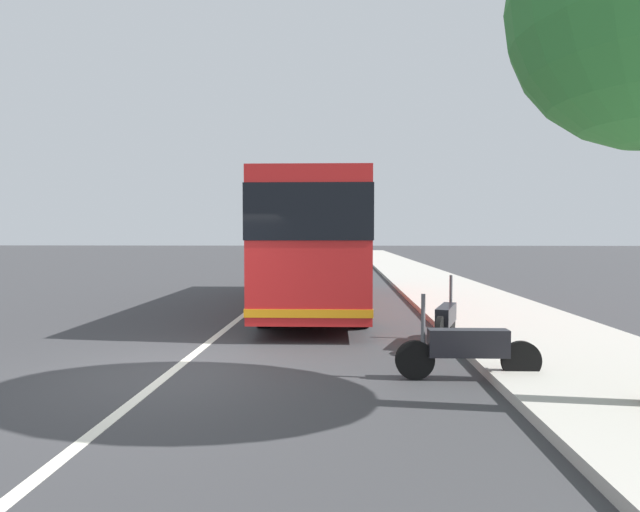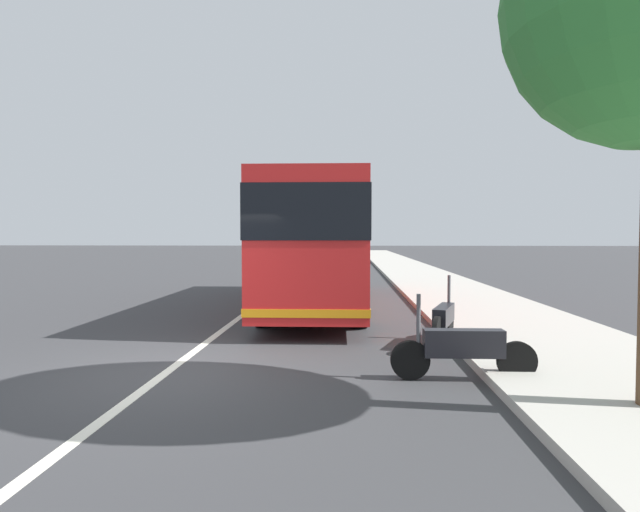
{
  "view_description": "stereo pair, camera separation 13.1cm",
  "coord_description": "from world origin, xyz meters",
  "px_view_note": "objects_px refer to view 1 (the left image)",
  "views": [
    {
      "loc": [
        -7.48,
        -2.59,
        2.05
      ],
      "look_at": [
        7.67,
        -1.91,
        1.47
      ],
      "focal_mm": 28.67,
      "sensor_mm": 36.0,
      "label": 1
    },
    {
      "loc": [
        -7.48,
        -2.72,
        2.05
      ],
      "look_at": [
        7.67,
        -1.91,
        1.47
      ],
      "focal_mm": 28.67,
      "sensor_mm": 36.0,
      "label": 2
    }
  ],
  "objects_px": {
    "coach_bus": "(318,239)",
    "car_behind_bus": "(296,251)",
    "car_ahead_same_lane": "(293,253)",
    "motorcycle_angled": "(446,320)",
    "motorcycle_by_tree": "(467,348)",
    "car_oncoming": "(334,250)"
  },
  "relations": [
    {
      "from": "car_behind_bus",
      "to": "motorcycle_angled",
      "type": "bearing_deg",
      "value": 6.93
    },
    {
      "from": "coach_bus",
      "to": "car_behind_bus",
      "type": "relative_size",
      "value": 2.61
    },
    {
      "from": "coach_bus",
      "to": "car_behind_bus",
      "type": "xyz_separation_m",
      "value": [
        34.28,
        3.84,
        -1.29
      ]
    },
    {
      "from": "car_ahead_same_lane",
      "to": "car_behind_bus",
      "type": "bearing_deg",
      "value": -177.05
    },
    {
      "from": "car_ahead_same_lane",
      "to": "car_behind_bus",
      "type": "xyz_separation_m",
      "value": [
        6.98,
        0.4,
        -0.0
      ]
    },
    {
      "from": "motorcycle_angled",
      "to": "car_behind_bus",
      "type": "relative_size",
      "value": 0.51
    },
    {
      "from": "car_ahead_same_lane",
      "to": "car_oncoming",
      "type": "xyz_separation_m",
      "value": [
        7.15,
        -3.3,
        0.04
      ]
    },
    {
      "from": "coach_bus",
      "to": "motorcycle_by_tree",
      "type": "distance_m",
      "value": 8.15
    },
    {
      "from": "motorcycle_by_tree",
      "to": "motorcycle_angled",
      "type": "relative_size",
      "value": 0.98
    },
    {
      "from": "coach_bus",
      "to": "car_oncoming",
      "type": "xyz_separation_m",
      "value": [
        34.45,
        0.14,
        -1.25
      ]
    },
    {
      "from": "car_ahead_same_lane",
      "to": "car_behind_bus",
      "type": "distance_m",
      "value": 6.99
    },
    {
      "from": "coach_bus",
      "to": "car_ahead_same_lane",
      "type": "relative_size",
      "value": 2.45
    },
    {
      "from": "coach_bus",
      "to": "motorcycle_angled",
      "type": "bearing_deg",
      "value": -154.16
    },
    {
      "from": "coach_bus",
      "to": "motorcycle_angled",
      "type": "height_order",
      "value": "coach_bus"
    },
    {
      "from": "motorcycle_by_tree",
      "to": "car_behind_bus",
      "type": "bearing_deg",
      "value": -82.27
    },
    {
      "from": "motorcycle_angled",
      "to": "car_ahead_same_lane",
      "type": "distance_m",
      "value": 33.17
    },
    {
      "from": "motorcycle_by_tree",
      "to": "motorcycle_angled",
      "type": "xyz_separation_m",
      "value": [
        2.3,
        -0.16,
        0.03
      ]
    },
    {
      "from": "motorcycle_by_tree",
      "to": "car_behind_bus",
      "type": "xyz_separation_m",
      "value": [
        41.88,
        6.34,
        0.23
      ]
    },
    {
      "from": "coach_bus",
      "to": "car_ahead_same_lane",
      "type": "xyz_separation_m",
      "value": [
        27.3,
        3.43,
        -1.29
      ]
    },
    {
      "from": "car_oncoming",
      "to": "car_ahead_same_lane",
      "type": "bearing_deg",
      "value": 150.93
    },
    {
      "from": "coach_bus",
      "to": "car_ahead_same_lane",
      "type": "distance_m",
      "value": 27.55
    },
    {
      "from": "motorcycle_by_tree",
      "to": "car_oncoming",
      "type": "bearing_deg",
      "value": -87.28
    }
  ]
}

